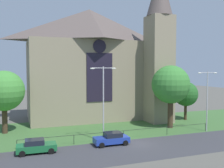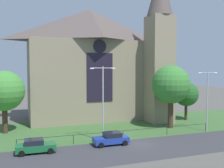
# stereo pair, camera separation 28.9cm
# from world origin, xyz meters

# --- Properties ---
(ground) EXTENTS (160.00, 160.00, 0.00)m
(ground) POSITION_xyz_m (0.00, 10.00, 0.00)
(ground) COLOR #56544C
(road_asphalt) EXTENTS (120.00, 8.00, 0.01)m
(road_asphalt) POSITION_xyz_m (0.00, -2.00, 0.00)
(road_asphalt) COLOR #38383D
(road_asphalt) RESTS_ON ground
(grass_verge) EXTENTS (120.00, 20.00, 0.01)m
(grass_verge) POSITION_xyz_m (0.00, 8.00, 0.00)
(grass_verge) COLOR #3D6633
(grass_verge) RESTS_ON ground
(church_building) EXTENTS (23.20, 16.20, 26.00)m
(church_building) POSITION_xyz_m (0.05, 18.16, 10.27)
(church_building) COLOR gray
(church_building) RESTS_ON ground
(iron_railing) EXTENTS (26.09, 0.07, 1.13)m
(iron_railing) POSITION_xyz_m (-0.72, 2.50, 0.96)
(iron_railing) COLOR black
(iron_railing) RESTS_ON ground
(tree_right_far) EXTENTS (4.34, 4.34, 6.80)m
(tree_right_far) POSITION_xyz_m (14.75, 10.76, 4.60)
(tree_right_far) COLOR #423021
(tree_right_far) RESTS_ON ground
(tree_right_near) EXTENTS (5.87, 5.87, 9.66)m
(tree_right_near) POSITION_xyz_m (8.67, 6.20, 6.65)
(tree_right_near) COLOR #423021
(tree_right_near) RESTS_ON ground
(tree_left_far) EXTENTS (5.70, 5.70, 8.88)m
(tree_left_far) POSITION_xyz_m (-15.28, 11.21, 5.99)
(tree_left_far) COLOR #423021
(tree_left_far) RESTS_ON ground
(streetlamp_near) EXTENTS (3.37, 0.26, 9.41)m
(streetlamp_near) POSITION_xyz_m (-3.49, 2.40, 5.88)
(streetlamp_near) COLOR #B2B2B7
(streetlamp_near) RESTS_ON ground
(streetlamp_far) EXTENTS (3.37, 0.26, 8.76)m
(streetlamp_far) POSITION_xyz_m (12.42, 2.40, 5.53)
(streetlamp_far) COLOR #B2B2B7
(streetlamp_far) RESTS_ON ground
(parked_car_green) EXTENTS (4.25, 2.12, 1.51)m
(parked_car_green) POSITION_xyz_m (-11.78, 0.58, 0.74)
(parked_car_green) COLOR #196033
(parked_car_green) RESTS_ON ground
(parked_car_blue) EXTENTS (4.22, 2.06, 1.51)m
(parked_car_blue) POSITION_xyz_m (-3.02, 0.68, 0.74)
(parked_car_blue) COLOR #1E3899
(parked_car_blue) RESTS_ON ground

